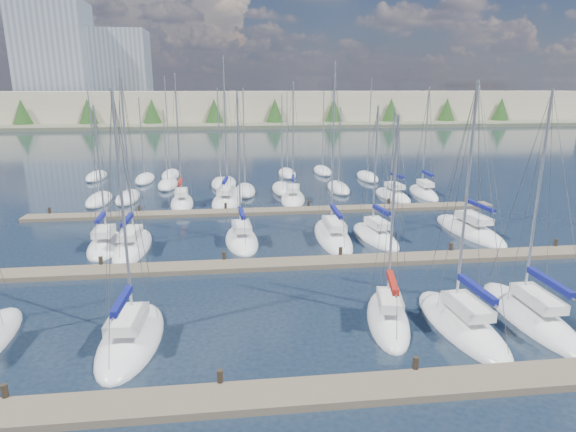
{
  "coord_description": "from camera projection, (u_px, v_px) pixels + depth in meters",
  "views": [
    {
      "loc": [
        -3.27,
        -13.88,
        11.62
      ],
      "look_at": [
        0.0,
        14.0,
        4.0
      ],
      "focal_mm": 30.0,
      "sensor_mm": 36.0,
      "label": 1
    }
  ],
  "objects": [
    {
      "name": "ground",
      "position": [
        253.0,
        164.0,
        74.23
      ],
      "size": [
        400.0,
        400.0,
        0.0
      ],
      "primitive_type": "plane",
      "color": "#1B2737",
      "rests_on": "ground"
    },
    {
      "name": "dock_near",
      "position": [
        324.0,
        392.0,
        18.61
      ],
      "size": [
        44.0,
        1.93,
        1.1
      ],
      "color": "#6B5E4C",
      "rests_on": "ground"
    },
    {
      "name": "dock_mid",
      "position": [
        284.0,
        264.0,
        32.03
      ],
      "size": [
        44.0,
        1.93,
        1.1
      ],
      "color": "#6B5E4C",
      "rests_on": "ground"
    },
    {
      "name": "dock_far",
      "position": [
        268.0,
        211.0,
        45.45
      ],
      "size": [
        44.0,
        1.93,
        1.1
      ],
      "color": "#6B5E4C",
      "rests_on": "ground"
    },
    {
      "name": "sailboat_m",
      "position": [
        469.0,
        230.0,
        39.43
      ],
      "size": [
        3.64,
        9.48,
        12.81
      ],
      "rotation": [
        0.0,
        0.0,
        0.08
      ],
      "color": "white",
      "rests_on": "ground"
    },
    {
      "name": "sailboat_e",
      "position": [
        461.0,
        324.0,
        23.83
      ],
      "size": [
        2.97,
        7.99,
        12.61
      ],
      "rotation": [
        0.0,
        0.0,
        0.06
      ],
      "color": "white",
      "rests_on": "ground"
    },
    {
      "name": "sailboat_o",
      "position": [
        227.0,
        201.0,
        49.5
      ],
      "size": [
        3.81,
        8.44,
        15.2
      ],
      "rotation": [
        0.0,
        0.0,
        -0.11
      ],
      "color": "white",
      "rests_on": "ground"
    },
    {
      "name": "sailboat_k",
      "position": [
        333.0,
        236.0,
        37.75
      ],
      "size": [
        2.79,
        9.45,
        14.14
      ],
      "rotation": [
        0.0,
        0.0,
        -0.03
      ],
      "color": "white",
      "rests_on": "ground"
    },
    {
      "name": "sailboat_f",
      "position": [
        530.0,
        316.0,
        24.72
      ],
      "size": [
        2.42,
        8.52,
        12.25
      ],
      "rotation": [
        0.0,
        0.0,
        -0.0
      ],
      "color": "white",
      "rests_on": "ground"
    },
    {
      "name": "sailboat_d",
      "position": [
        388.0,
        319.0,
        24.41
      ],
      "size": [
        3.29,
        6.79,
        11.06
      ],
      "rotation": [
        0.0,
        0.0,
        -0.2
      ],
      "color": "white",
      "rests_on": "ground"
    },
    {
      "name": "sailboat_p",
      "position": [
        293.0,
        199.0,
        50.42
      ],
      "size": [
        3.45,
        7.72,
        12.8
      ],
      "rotation": [
        0.0,
        0.0,
        -0.13
      ],
      "color": "white",
      "rests_on": "ground"
    },
    {
      "name": "sailboat_n",
      "position": [
        182.0,
        203.0,
        48.6
      ],
      "size": [
        2.74,
        7.57,
        13.55
      ],
      "rotation": [
        0.0,
        0.0,
        0.07
      ],
      "color": "white",
      "rests_on": "ground"
    },
    {
      "name": "sailboat_l",
      "position": [
        375.0,
        236.0,
        37.82
      ],
      "size": [
        3.23,
        7.26,
        10.95
      ],
      "rotation": [
        0.0,
        0.0,
        0.14
      ],
      "color": "white",
      "rests_on": "ground"
    },
    {
      "name": "sailboat_i",
      "position": [
        133.0,
        247.0,
        35.34
      ],
      "size": [
        2.44,
        8.27,
        13.53
      ],
      "rotation": [
        0.0,
        0.0,
        -0.01
      ],
      "color": "white",
      "rests_on": "ground"
    },
    {
      "name": "sailboat_h",
      "position": [
        106.0,
        245.0,
        35.66
      ],
      "size": [
        2.7,
        6.47,
        11.08
      ],
      "rotation": [
        0.0,
        0.0,
        0.04
      ],
      "color": "white",
      "rests_on": "ground"
    },
    {
      "name": "sailboat_q",
      "position": [
        393.0,
        196.0,
        51.77
      ],
      "size": [
        3.31,
        7.07,
        10.22
      ],
      "rotation": [
        0.0,
        0.0,
        0.14
      ],
      "color": "white",
      "rests_on": "ground"
    },
    {
      "name": "sailboat_c",
      "position": [
        131.0,
        338.0,
        22.51
      ],
      "size": [
        3.02,
        7.36,
        12.29
      ],
      "rotation": [
        0.0,
        0.0,
        -0.04
      ],
      "color": "white",
      "rests_on": "ground"
    },
    {
      "name": "sailboat_r",
      "position": [
        424.0,
        193.0,
        53.04
      ],
      "size": [
        2.53,
        7.45,
        12.26
      ],
      "rotation": [
        0.0,
        0.0,
        -0.05
      ],
      "color": "white",
      "rests_on": "ground"
    },
    {
      "name": "sailboat_j",
      "position": [
        242.0,
        240.0,
        36.91
      ],
      "size": [
        2.9,
        7.15,
        12.03
      ],
      "rotation": [
        0.0,
        0.0,
        0.07
      ],
      "color": "white",
      "rests_on": "ground"
    },
    {
      "name": "distant_boats",
      "position": [
        224.0,
        183.0,
        58.1
      ],
      "size": [
        36.93,
        20.75,
        13.3
      ],
      "color": "#9EA0A5",
      "rests_on": "ground"
    },
    {
      "name": "shoreline",
      "position": [
        199.0,
        99.0,
        156.83
      ],
      "size": [
        400.0,
        60.0,
        38.0
      ],
      "color": "#666B51",
      "rests_on": "ground"
    }
  ]
}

